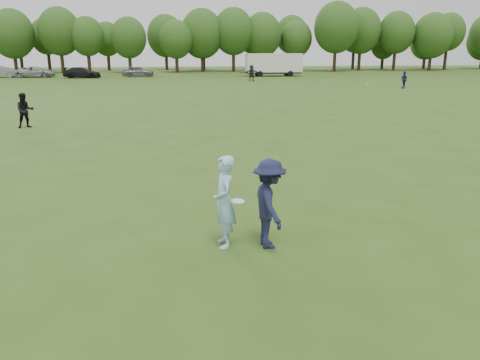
# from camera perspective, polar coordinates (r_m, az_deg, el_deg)

# --- Properties ---
(ground) EXTENTS (200.00, 200.00, 0.00)m
(ground) POSITION_cam_1_polar(r_m,az_deg,el_deg) (9.65, 4.29, -7.76)
(ground) COLOR #324A14
(ground) RESTS_ON ground
(thrower) EXTENTS (0.50, 0.71, 1.85)m
(thrower) POSITION_cam_1_polar(r_m,az_deg,el_deg) (9.22, -1.93, -2.68)
(thrower) COLOR #99CDED
(thrower) RESTS_ON ground
(defender) EXTENTS (0.76, 1.21, 1.80)m
(defender) POSITION_cam_1_polar(r_m,az_deg,el_deg) (9.22, 3.59, -2.89)
(defender) COLOR #1A1D3A
(defender) RESTS_ON ground
(player_far_a) EXTENTS (1.03, 0.94, 1.73)m
(player_far_a) POSITION_cam_1_polar(r_m,az_deg,el_deg) (25.94, -24.74, 7.70)
(player_far_a) COLOR black
(player_far_a) RESTS_ON ground
(player_far_b) EXTENTS (0.54, 1.03, 1.69)m
(player_far_b) POSITION_cam_1_polar(r_m,az_deg,el_deg) (50.55, 19.36, 11.45)
(player_far_b) COLOR navy
(player_far_b) RESTS_ON ground
(player_far_d) EXTENTS (1.82, 0.64, 1.94)m
(player_far_d) POSITION_cam_1_polar(r_m,az_deg,el_deg) (58.95, 1.42, 12.91)
(player_far_d) COLOR black
(player_far_d) RESTS_ON ground
(car_b) EXTENTS (4.68, 1.64, 1.54)m
(car_b) POSITION_cam_1_polar(r_m,az_deg,el_deg) (74.18, -27.11, 11.66)
(car_b) COLOR slate
(car_b) RESTS_ON ground
(car_c) EXTENTS (5.36, 2.59, 1.47)m
(car_c) POSITION_cam_1_polar(r_m,az_deg,el_deg) (72.52, -23.64, 11.98)
(car_c) COLOR #9F9FA3
(car_c) RESTS_ON ground
(car_d) EXTENTS (5.07, 2.40, 1.43)m
(car_d) POSITION_cam_1_polar(r_m,az_deg,el_deg) (68.53, -18.71, 12.29)
(car_d) COLOR black
(car_d) RESTS_ON ground
(car_e) EXTENTS (4.45, 1.87, 1.50)m
(car_e) POSITION_cam_1_polar(r_m,az_deg,el_deg) (69.46, -12.34, 12.81)
(car_e) COLOR slate
(car_e) RESTS_ON ground
(field_cone) EXTENTS (0.28, 0.28, 0.30)m
(field_cone) POSITION_cam_1_polar(r_m,az_deg,el_deg) (54.71, 15.29, 11.30)
(field_cone) COLOR orange
(field_cone) RESTS_ON ground
(disc_in_play) EXTENTS (0.28, 0.28, 0.05)m
(disc_in_play) POSITION_cam_1_polar(r_m,az_deg,el_deg) (9.05, -0.28, -2.60)
(disc_in_play) COLOR white
(disc_in_play) RESTS_ON ground
(cargo_trailer) EXTENTS (9.00, 2.75, 3.20)m
(cargo_trailer) POSITION_cam_1_polar(r_m,az_deg,el_deg) (69.69, 4.12, 13.97)
(cargo_trailer) COLOR white
(cargo_trailer) RESTS_ON ground
(treeline) EXTENTS (130.35, 18.39, 11.74)m
(treeline) POSITION_cam_1_polar(r_m,az_deg,el_deg) (85.71, -4.75, 17.27)
(treeline) COLOR #332114
(treeline) RESTS_ON ground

